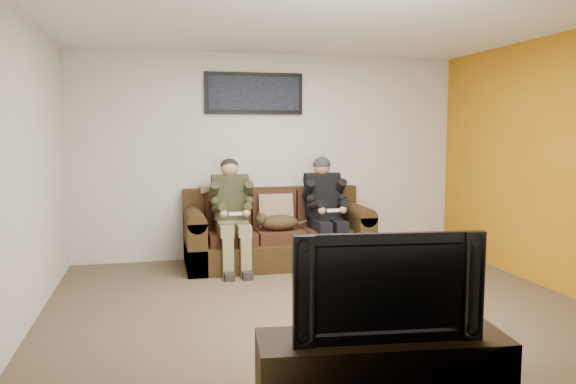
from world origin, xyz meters
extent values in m
plane|color=brown|center=(0.00, 0.00, 0.00)|extent=(5.00, 5.00, 0.00)
plane|color=silver|center=(0.00, 0.00, 2.60)|extent=(5.00, 5.00, 0.00)
plane|color=beige|center=(0.00, 2.25, 1.30)|extent=(5.00, 0.00, 5.00)
plane|color=beige|center=(0.00, -2.25, 1.30)|extent=(5.00, 0.00, 5.00)
plane|color=beige|center=(-2.50, 0.00, 1.30)|extent=(0.00, 4.50, 4.50)
plane|color=beige|center=(2.50, 0.00, 1.30)|extent=(0.00, 4.50, 4.50)
plane|color=#BE7B13|center=(2.49, 0.00, 1.30)|extent=(0.00, 4.50, 4.50)
cube|color=#362510|center=(-0.02, 1.75, 0.15)|extent=(2.23, 0.96, 0.30)
cube|color=#362510|center=(-0.02, 2.13, 0.61)|extent=(2.23, 0.20, 0.61)
cube|color=#362510|center=(-1.02, 1.75, 0.30)|extent=(0.22, 0.96, 0.61)
cube|color=#362510|center=(0.98, 1.75, 0.30)|extent=(0.22, 0.96, 0.61)
cylinder|color=#362510|center=(-1.02, 1.75, 0.61)|extent=(0.22, 0.96, 0.22)
cylinder|color=#362510|center=(0.98, 1.75, 0.61)|extent=(0.22, 0.96, 0.22)
cube|color=#3E2013|center=(-0.60, 1.70, 0.37)|extent=(0.55, 0.61, 0.14)
cube|color=#3E2013|center=(-0.60, 1.99, 0.67)|extent=(0.55, 0.14, 0.45)
cube|color=#3E2013|center=(-0.02, 1.70, 0.37)|extent=(0.55, 0.61, 0.14)
cube|color=#3E2013|center=(-0.02, 1.99, 0.67)|extent=(0.55, 0.14, 0.45)
cube|color=#3E2013|center=(0.55, 1.70, 0.37)|extent=(0.55, 0.61, 0.14)
cube|color=#3E2013|center=(0.55, 1.99, 0.67)|extent=(0.55, 0.14, 0.45)
cube|color=#8E7C5D|center=(-0.02, 1.87, 0.65)|extent=(0.42, 0.20, 0.42)
cube|color=tan|center=(-0.70, 2.11, 0.91)|extent=(0.46, 0.22, 0.08)
cube|color=#837D52|center=(-0.60, 1.67, 0.52)|extent=(0.36, 0.30, 0.14)
cube|color=#2E311D|center=(-0.60, 1.77, 0.82)|extent=(0.40, 0.30, 0.53)
cylinder|color=#2E311D|center=(-0.60, 1.79, 1.03)|extent=(0.44, 0.18, 0.18)
sphere|color=#A97D60|center=(-0.60, 1.81, 1.19)|extent=(0.21, 0.21, 0.21)
cube|color=#837D52|center=(-0.70, 1.47, 0.51)|extent=(0.15, 0.42, 0.13)
cube|color=#837D52|center=(-0.50, 1.47, 0.51)|extent=(0.15, 0.42, 0.13)
cube|color=#837D52|center=(-0.70, 1.27, 0.22)|extent=(0.12, 0.13, 0.45)
cube|color=#837D52|center=(-0.50, 1.27, 0.22)|extent=(0.12, 0.13, 0.45)
cube|color=black|center=(-0.70, 1.19, 0.04)|extent=(0.11, 0.26, 0.08)
cube|color=black|center=(-0.50, 1.19, 0.04)|extent=(0.11, 0.26, 0.08)
cylinder|color=#2E311D|center=(-0.80, 1.70, 0.92)|extent=(0.11, 0.30, 0.28)
cylinder|color=#2E311D|center=(-0.40, 1.70, 0.92)|extent=(0.11, 0.30, 0.28)
cylinder|color=#2E311D|center=(-0.77, 1.48, 0.76)|extent=(0.14, 0.32, 0.15)
cylinder|color=#2E311D|center=(-0.43, 1.48, 0.76)|extent=(0.14, 0.32, 0.15)
sphere|color=#A97D60|center=(-0.73, 1.36, 0.71)|extent=(0.09, 0.09, 0.09)
sphere|color=#A97D60|center=(-0.47, 1.36, 0.71)|extent=(0.09, 0.09, 0.09)
cube|color=white|center=(-0.60, 1.34, 0.71)|extent=(0.15, 0.04, 0.03)
ellipsoid|color=black|center=(-0.60, 1.82, 1.22)|extent=(0.22, 0.22, 0.17)
cube|color=black|center=(0.55, 1.67, 0.52)|extent=(0.36, 0.30, 0.14)
cube|color=black|center=(0.55, 1.77, 0.82)|extent=(0.40, 0.30, 0.53)
cylinder|color=black|center=(0.55, 1.79, 1.03)|extent=(0.44, 0.18, 0.18)
sphere|color=#A3715B|center=(0.55, 1.81, 1.19)|extent=(0.21, 0.21, 0.21)
cube|color=black|center=(0.45, 1.47, 0.51)|extent=(0.15, 0.42, 0.13)
cube|color=black|center=(0.65, 1.47, 0.51)|extent=(0.15, 0.42, 0.13)
cube|color=black|center=(0.45, 1.27, 0.22)|extent=(0.12, 0.13, 0.45)
cube|color=black|center=(0.65, 1.27, 0.22)|extent=(0.12, 0.13, 0.45)
cube|color=black|center=(0.45, 1.19, 0.04)|extent=(0.11, 0.26, 0.08)
cube|color=black|center=(0.65, 1.19, 0.04)|extent=(0.11, 0.26, 0.08)
cylinder|color=black|center=(0.35, 1.70, 0.92)|extent=(0.11, 0.30, 0.28)
cylinder|color=black|center=(0.75, 1.70, 0.92)|extent=(0.11, 0.30, 0.28)
cylinder|color=black|center=(0.38, 1.48, 0.76)|extent=(0.14, 0.32, 0.15)
cylinder|color=black|center=(0.72, 1.48, 0.76)|extent=(0.14, 0.32, 0.15)
sphere|color=#A3715B|center=(0.42, 1.36, 0.71)|extent=(0.09, 0.09, 0.09)
sphere|color=#A3715B|center=(0.68, 1.36, 0.71)|extent=(0.09, 0.09, 0.09)
cube|color=white|center=(0.55, 1.34, 0.71)|extent=(0.15, 0.04, 0.03)
ellipsoid|color=black|center=(0.55, 1.81, 1.22)|extent=(0.22, 0.22, 0.19)
ellipsoid|color=#4D3C1E|center=(-0.04, 1.61, 0.54)|extent=(0.47, 0.26, 0.19)
sphere|color=#4D3C1E|center=(-0.26, 1.58, 0.60)|extent=(0.14, 0.14, 0.14)
cone|color=#4D3C1E|center=(-0.28, 1.54, 0.67)|extent=(0.04, 0.04, 0.04)
cone|color=#4D3C1E|center=(-0.28, 1.61, 0.67)|extent=(0.04, 0.04, 0.04)
cylinder|color=#4D3C1E|center=(0.20, 1.66, 0.51)|extent=(0.26, 0.13, 0.08)
cube|color=black|center=(-0.22, 2.22, 2.10)|extent=(1.25, 0.04, 0.52)
cube|color=black|center=(-0.22, 2.19, 2.10)|extent=(1.15, 0.01, 0.42)
cube|color=black|center=(-0.21, -1.95, 0.23)|extent=(1.49, 0.62, 0.45)
imported|color=black|center=(-0.21, -1.95, 0.76)|extent=(1.09, 0.26, 0.62)
camera|label=1|loc=(-1.45, -4.86, 1.63)|focal=35.00mm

